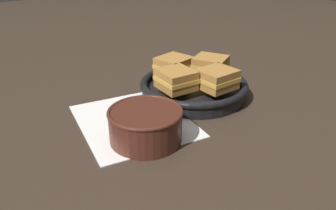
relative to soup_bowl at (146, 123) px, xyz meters
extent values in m
plane|color=#382B21|center=(-0.07, 0.05, -0.04)|extent=(4.00, 4.00, 0.00)
cube|color=white|center=(-0.08, 0.02, -0.04)|extent=(0.30, 0.27, 0.00)
cylinder|color=#4C2319|center=(0.00, 0.00, -0.01)|extent=(0.14, 0.14, 0.07)
cylinder|color=gold|center=(0.00, 0.00, 0.01)|extent=(0.13, 0.13, 0.01)
torus|color=#4C2319|center=(0.00, 0.00, 0.03)|extent=(0.15, 0.15, 0.01)
cube|color=#9E9EA3|center=(-0.12, 0.02, -0.03)|extent=(0.09, 0.07, 0.01)
ellipsoid|color=#9E9EA3|center=(-0.06, -0.03, -0.03)|extent=(0.06, 0.05, 0.01)
cylinder|color=black|center=(-0.11, 0.22, -0.03)|extent=(0.26, 0.26, 0.02)
torus|color=black|center=(-0.11, 0.22, -0.01)|extent=(0.27, 0.27, 0.02)
cube|color=#B27A38|center=(-0.12, 0.28, 0.01)|extent=(0.11, 0.10, 0.02)
cube|color=gold|center=(-0.12, 0.28, 0.03)|extent=(0.11, 0.11, 0.01)
cube|color=#B27A38|center=(-0.12, 0.28, 0.04)|extent=(0.11, 0.10, 0.02)
cube|color=#B27A38|center=(-0.18, 0.20, 0.01)|extent=(0.09, 0.10, 0.02)
cube|color=gold|center=(-0.18, 0.20, 0.03)|extent=(0.09, 0.10, 0.01)
cube|color=#B27A38|center=(-0.18, 0.20, 0.04)|extent=(0.09, 0.10, 0.02)
cube|color=#B27A38|center=(-0.09, 0.15, 0.01)|extent=(0.09, 0.08, 0.02)
cube|color=gold|center=(-0.09, 0.15, 0.03)|extent=(0.09, 0.08, 0.01)
cube|color=#B27A38|center=(-0.09, 0.15, 0.04)|extent=(0.09, 0.08, 0.02)
cube|color=#B27A38|center=(-0.04, 0.23, 0.01)|extent=(0.08, 0.08, 0.02)
cube|color=gold|center=(-0.04, 0.23, 0.03)|extent=(0.08, 0.09, 0.01)
cube|color=#B27A38|center=(-0.04, 0.23, 0.04)|extent=(0.08, 0.08, 0.02)
camera|label=1|loc=(0.47, -0.29, 0.31)|focal=35.00mm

